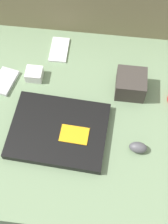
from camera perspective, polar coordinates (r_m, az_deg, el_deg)
ground_plane at (r=1.19m, az=0.00°, el=-4.15°), size 8.00×8.00×0.00m
couch_seat at (r=1.12m, az=0.00°, el=-2.45°), size 1.03×0.74×0.16m
laptop at (r=1.01m, az=-4.64°, el=-3.42°), size 0.32×0.26×0.03m
computer_mouse at (r=1.00m, az=9.87°, el=-6.41°), size 0.06×0.04×0.04m
phone_silver at (r=1.21m, az=-4.55°, el=11.30°), size 0.07×0.12×0.01m
phone_black at (r=1.15m, az=-14.31°, el=5.47°), size 0.09×0.12×0.01m
camera_pouch at (r=1.08m, az=8.54°, el=5.06°), size 0.10×0.10×0.08m
charger_brick at (r=1.14m, az=-9.08°, el=6.84°), size 0.06×0.05×0.04m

